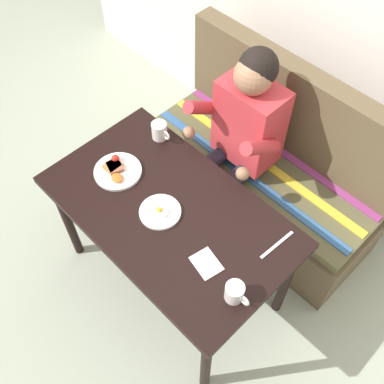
% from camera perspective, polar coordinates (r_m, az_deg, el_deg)
% --- Properties ---
extents(ground_plane, '(8.00, 8.00, 0.00)m').
position_cam_1_polar(ground_plane, '(2.77, -2.25, -10.53)').
color(ground_plane, '#9EA994').
extents(table, '(1.20, 0.70, 0.73)m').
position_cam_1_polar(table, '(2.20, -2.79, -3.32)').
color(table, black).
rests_on(table, ground).
extents(couch, '(1.44, 0.56, 1.00)m').
position_cam_1_polar(couch, '(2.80, 9.01, 2.47)').
color(couch, brown).
rests_on(couch, ground).
extents(person, '(0.45, 0.61, 1.21)m').
position_cam_1_polar(person, '(2.43, 5.97, 7.42)').
color(person, '#BD3138').
rests_on(person, ground).
extents(plate_breakfast, '(0.23, 0.23, 0.05)m').
position_cam_1_polar(plate_breakfast, '(2.28, -9.29, 2.69)').
color(plate_breakfast, white).
rests_on(plate_breakfast, table).
extents(plate_eggs, '(0.19, 0.19, 0.04)m').
position_cam_1_polar(plate_eggs, '(2.12, -3.97, -2.45)').
color(plate_eggs, white).
rests_on(plate_eggs, table).
extents(coffee_mug, '(0.12, 0.08, 0.09)m').
position_cam_1_polar(coffee_mug, '(1.89, 5.35, -12.27)').
color(coffee_mug, white).
rests_on(coffee_mug, table).
extents(coffee_mug_second, '(0.12, 0.08, 0.09)m').
position_cam_1_polar(coffee_mug_second, '(2.38, -4.04, 7.61)').
color(coffee_mug_second, white).
rests_on(coffee_mug_second, table).
extents(napkin, '(0.15, 0.12, 0.01)m').
position_cam_1_polar(napkin, '(1.99, 1.80, -8.85)').
color(napkin, silver).
rests_on(napkin, table).
extents(knife, '(0.03, 0.20, 0.00)m').
position_cam_1_polar(knife, '(2.06, 10.48, -6.44)').
color(knife, silver).
rests_on(knife, table).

